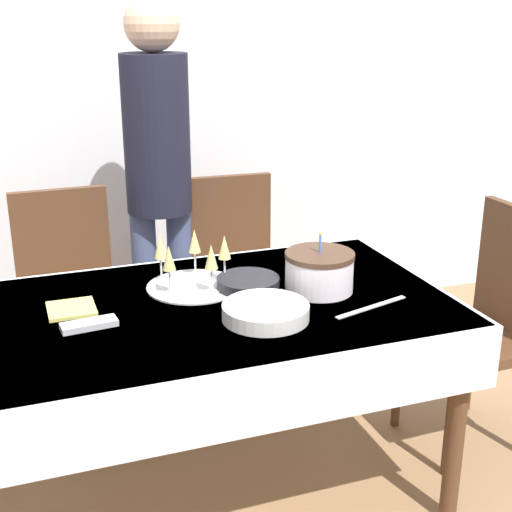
% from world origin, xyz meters
% --- Properties ---
extents(ground_plane, '(12.00, 12.00, 0.00)m').
position_xyz_m(ground_plane, '(0.00, 0.00, 0.00)').
color(ground_plane, '#93704C').
extents(wall_back, '(8.00, 0.05, 2.70)m').
position_xyz_m(wall_back, '(0.00, 1.47, 1.35)').
color(wall_back, silver).
rests_on(wall_back, ground_plane).
extents(dining_table, '(1.64, 0.94, 0.75)m').
position_xyz_m(dining_table, '(0.00, 0.00, 0.64)').
color(dining_table, white).
rests_on(dining_table, ground_plane).
extents(dining_chair_far_left, '(0.43, 0.43, 0.96)m').
position_xyz_m(dining_chair_far_left, '(-0.36, 0.79, 0.53)').
color(dining_chair_far_left, '#51331E').
rests_on(dining_chair_far_left, ground_plane).
extents(dining_chair_far_right, '(0.44, 0.44, 0.96)m').
position_xyz_m(dining_chair_far_right, '(0.37, 0.79, 0.53)').
color(dining_chair_far_right, '#51331E').
rests_on(dining_chair_far_right, ground_plane).
extents(dining_chair_right_end, '(0.43, 0.43, 0.96)m').
position_xyz_m(dining_chair_right_end, '(1.14, 0.00, 0.53)').
color(dining_chair_right_end, '#51331E').
rests_on(dining_chair_right_end, ground_plane).
extents(birthday_cake, '(0.24, 0.24, 0.21)m').
position_xyz_m(birthday_cake, '(0.41, -0.01, 0.82)').
color(birthday_cake, white).
rests_on(birthday_cake, dining_table).
extents(champagne_tray, '(0.33, 0.33, 0.18)m').
position_xyz_m(champagne_tray, '(0.01, 0.17, 0.82)').
color(champagne_tray, silver).
rests_on(champagne_tray, dining_table).
extents(plate_stack_main, '(0.27, 0.27, 0.05)m').
position_xyz_m(plate_stack_main, '(0.16, -0.17, 0.77)').
color(plate_stack_main, silver).
rests_on(plate_stack_main, dining_table).
extents(plate_stack_dessert, '(0.22, 0.22, 0.04)m').
position_xyz_m(plate_stack_dessert, '(0.19, 0.08, 0.77)').
color(plate_stack_dessert, black).
rests_on(plate_stack_dessert, dining_table).
extents(cake_knife, '(0.29, 0.10, 0.00)m').
position_xyz_m(cake_knife, '(0.51, -0.20, 0.75)').
color(cake_knife, silver).
rests_on(cake_knife, dining_table).
extents(fork_pile, '(0.18, 0.08, 0.02)m').
position_xyz_m(fork_pile, '(-0.37, -0.05, 0.76)').
color(fork_pile, silver).
rests_on(fork_pile, dining_table).
extents(napkin_pile, '(0.15, 0.15, 0.01)m').
position_xyz_m(napkin_pile, '(-0.41, 0.10, 0.75)').
color(napkin_pile, '#E0D166').
rests_on(napkin_pile, dining_table).
extents(person_standing, '(0.28, 0.28, 1.72)m').
position_xyz_m(person_standing, '(0.06, 0.87, 1.04)').
color(person_standing, '#3F4C72').
rests_on(person_standing, ground_plane).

